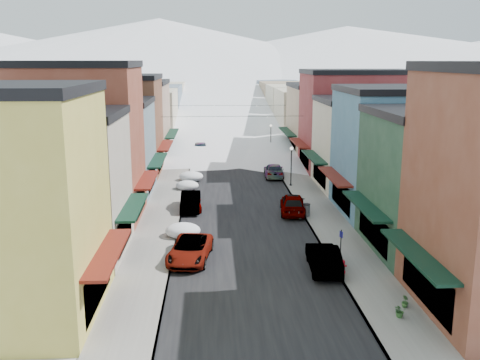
{
  "coord_description": "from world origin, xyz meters",
  "views": [
    {
      "loc": [
        -2.4,
        -21.36,
        12.57
      ],
      "look_at": [
        0.0,
        24.11,
        2.29
      ],
      "focal_mm": 40.0,
      "sensor_mm": 36.0,
      "label": 1
    }
  ],
  "objects": [
    {
      "name": "streetlamp_far",
      "position": [
        5.62,
        50.79,
        2.56
      ],
      "size": [
        0.32,
        0.32,
        3.82
      ],
      "color": "black",
      "rests_on": "sidewalk_right"
    },
    {
      "name": "bldg_l_brick_near",
      "position": [
        -13.69,
        20.5,
        6.26
      ],
      "size": [
        12.3,
        8.2,
        12.5
      ],
      "color": "brown",
      "rests_on": "ground"
    },
    {
      "name": "car_dark_hatch",
      "position": [
        -4.3,
        22.81,
        0.76
      ],
      "size": [
        1.62,
        4.62,
        1.52
      ],
      "primitive_type": "imported",
      "rotation": [
        0.0,
        0.0,
        -0.0
      ],
      "color": "black",
      "rests_on": "ground"
    },
    {
      "name": "overhead_cables",
      "position": [
        0.0,
        47.5,
        6.2
      ],
      "size": [
        16.4,
        15.04,
        0.04
      ],
      "color": "black",
      "rests_on": "ground"
    },
    {
      "name": "bldg_l_tan",
      "position": [
        -13.19,
        48.0,
        5.01
      ],
      "size": [
        11.3,
        11.2,
        10.0
      ],
      "color": "#9F7D68",
      "rests_on": "ground"
    },
    {
      "name": "car_lane_white",
      "position": [
        0.89,
        73.73,
        0.76
      ],
      "size": [
        3.07,
        5.69,
        1.51
      ],
      "primitive_type": "imported",
      "rotation": [
        0.0,
        0.0,
        3.04
      ],
      "color": "silver",
      "rests_on": "ground"
    },
    {
      "name": "planter_far",
      "position": [
        7.4,
        3.5,
        0.45
      ],
      "size": [
        0.48,
        0.48,
        0.61
      ],
      "primitive_type": "imported",
      "rotation": [
        0.0,
        0.0,
        0.68
      ],
      "color": "#335D2A",
      "rests_on": "sidewalk_right"
    },
    {
      "name": "distant_blocks",
      "position": [
        0.0,
        83.0,
        4.0
      ],
      "size": [
        34.0,
        55.0,
        8.0
      ],
      "color": "gray",
      "rests_on": "ground"
    },
    {
      "name": "bldg_r_cream",
      "position": [
        13.69,
        30.0,
        4.51
      ],
      "size": [
        12.3,
        9.2,
        9.0
      ],
      "color": "beige",
      "rests_on": "ground"
    },
    {
      "name": "bldg_r_green",
      "position": [
        13.19,
        12.0,
        4.76
      ],
      "size": [
        11.3,
        9.2,
        9.5
      ],
      "color": "#20442D",
      "rests_on": "ground"
    },
    {
      "name": "planter_near",
      "position": [
        6.76,
        2.44,
        0.49
      ],
      "size": [
        0.7,
        0.64,
        0.68
      ],
      "primitive_type": "imported",
      "rotation": [
        0.0,
        0.0,
        0.2
      ],
      "color": "#2E5B29",
      "rests_on": "sidewalk_right"
    },
    {
      "name": "bldg_l_brick_far",
      "position": [
        -14.19,
        38.0,
        5.51
      ],
      "size": [
        13.3,
        9.2,
        11.0
      ],
      "color": "brown",
      "rests_on": "ground"
    },
    {
      "name": "trash_can",
      "position": [
        5.2,
        20.06,
        0.66
      ],
      "size": [
        0.59,
        0.59,
        1.01
      ],
      "color": "slate",
      "rests_on": "sidewalk_right"
    },
    {
      "name": "snow_pile_far",
      "position": [
        -4.64,
        33.95,
        0.51
      ],
      "size": [
        2.53,
        2.76,
        1.07
      ],
      "color": "white",
      "rests_on": "ground"
    },
    {
      "name": "fire_hydrant",
      "position": [
        5.28,
        8.14,
        0.52
      ],
      "size": [
        0.48,
        0.36,
        0.82
      ],
      "color": "red",
      "rests_on": "sidewalk_right"
    },
    {
      "name": "bldg_l_grayblue",
      "position": [
        -13.19,
        29.0,
        4.51
      ],
      "size": [
        11.3,
        9.2,
        9.0
      ],
      "color": "slate",
      "rests_on": "ground"
    },
    {
      "name": "car_white_suv",
      "position": [
        -3.88,
        11.04,
        0.73
      ],
      "size": [
        3.13,
        5.55,
        1.46
      ],
      "primitive_type": "imported",
      "rotation": [
        0.0,
        0.0,
        -0.14
      ],
      "color": "silver",
      "rests_on": "ground"
    },
    {
      "name": "bldg_r_tan",
      "position": [
        13.19,
        49.0,
        4.76
      ],
      "size": [
        11.3,
        11.2,
        9.5
      ],
      "color": "tan",
      "rests_on": "ground"
    },
    {
      "name": "curb_right",
      "position": [
        5.05,
        60.0,
        0.07
      ],
      "size": [
        0.1,
        160.0,
        0.15
      ],
      "primitive_type": "cube",
      "color": "slate",
      "rests_on": "ground"
    },
    {
      "name": "sidewalk_right",
      "position": [
        6.6,
        60.0,
        0.07
      ],
      "size": [
        3.2,
        160.0,
        0.15
      ],
      "primitive_type": "cube",
      "color": "gray",
      "rests_on": "ground"
    },
    {
      "name": "snow_pile_near",
      "position": [
        -4.56,
        15.64,
        0.51
      ],
      "size": [
        2.53,
        2.76,
        1.07
      ],
      "color": "white",
      "rests_on": "ground"
    },
    {
      "name": "sidewalk_left",
      "position": [
        -6.6,
        60.0,
        0.07
      ],
      "size": [
        3.2,
        160.0,
        0.15
      ],
      "primitive_type": "cube",
      "color": "gray",
      "rests_on": "ground"
    },
    {
      "name": "bldg_l_cream",
      "position": [
        -13.19,
        12.5,
        4.76
      ],
      "size": [
        11.3,
        8.2,
        9.5
      ],
      "color": "#B2A38F",
      "rests_on": "ground"
    },
    {
      "name": "parking_sign",
      "position": [
        5.47,
        9.55,
        1.45
      ],
      "size": [
        0.15,
        0.28,
        2.23
      ],
      "color": "black",
      "rests_on": "sidewalk_right"
    },
    {
      "name": "bldg_r_brick_far",
      "position": [
        14.19,
        39.0,
        5.76
      ],
      "size": [
        13.3,
        9.2,
        11.5
      ],
      "color": "maroon",
      "rests_on": "ground"
    },
    {
      "name": "car_silver_wagon",
      "position": [
        -3.98,
        49.4,
        0.82
      ],
      "size": [
        2.45,
        5.72,
        1.64
      ],
      "primitive_type": "imported",
      "rotation": [
        0.0,
        0.0,
        0.03
      ],
      "color": "#A6A9AE",
      "rests_on": "ground"
    },
    {
      "name": "curb_left",
      "position": [
        -5.05,
        60.0,
        0.07
      ],
      "size": [
        0.1,
        160.0,
        0.15
      ],
      "primitive_type": "cube",
      "color": "slate",
      "rests_on": "ground"
    },
    {
      "name": "snow_pile_mid",
      "position": [
        -4.88,
        30.1,
        0.45
      ],
      "size": [
        2.24,
        2.58,
        0.95
      ],
      "color": "white",
      "rests_on": "ground"
    },
    {
      "name": "car_green_sedan",
      "position": [
        4.3,
        9.0,
        0.81
      ],
      "size": [
        1.98,
        4.98,
        1.61
      ],
      "primitive_type": "imported",
      "rotation": [
        0.0,
        0.0,
        3.08
      ],
      "color": "black",
      "rests_on": "ground"
    },
    {
      "name": "streetlamp_near",
      "position": [
        5.51,
        30.9,
        2.63
      ],
      "size": [
        0.33,
        0.33,
        3.93
      ],
      "color": "black",
      "rests_on": "sidewalk_right"
    },
    {
      "name": "road",
      "position": [
        0.0,
        60.0,
        0.01
      ],
      "size": [
        10.0,
        160.0,
        0.01
      ],
      "primitive_type": "cube",
      "color": "black",
      "rests_on": "ground"
    },
    {
      "name": "car_black_sedan",
      "position": [
        4.3,
        35.51,
        0.73
      ],
      "size": [
        2.29,
        5.13,
        1.46
      ],
      "primitive_type": "imported",
      "rotation": [
        0.0,
        0.0,
        3.09
      ],
      "color": "black",
      "rests_on": "ground"
    },
    {
      "name": "bldg_r_blue",
      "position": [
        13.19,
        21.0,
        5.26
      ],
      "size": [
        11.3,
        9.2,
        10.5
      ],
      "color": "teal",
      "rests_on": "ground"
    },
    {
      "name": "car_gray_suv",
      "position": [
        4.27,
        21.37,
        0.85
      ],
      "size": [
        2.54,
        5.2,
        1.71
      ],
      "primitive_type": "imported",
      "rotation": [
        0.0,
        0.0,
        3.04
      ],
      "color": "gray",
      "rests_on": "ground"
    },
    {
      "name": "ground",
      "position": [
        0.0,
        0.0,
        0.0
      ],
      "size": [
        600.0,
        600.0,
        0.0
      ],
      "primitive_type": "plane",
      "color": "gray",
      "rests_on": "ground"
    },
    {
      "name": "car_lane_silver",
      "position": [
        -1.18,
        60.43,
        0.8
      ],
      "size": [
        2.24,
        4.8,
        1.59
      ],
      "primitive_type": "imported",
      "rotation": [
        0.0,
        0.0,
        0.08
      ],
      "color": "gray",
      "rests_on": "ground"
    },
    {
      "name": "car_silver_sedan",
      "position": [
        -4.3,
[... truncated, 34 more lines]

